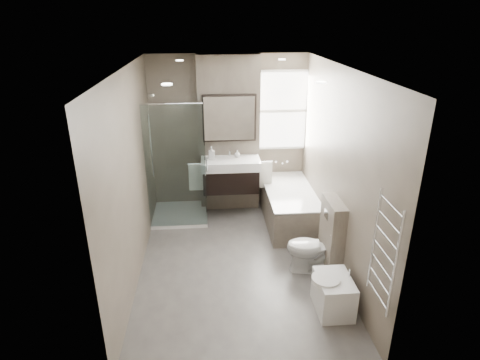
{
  "coord_description": "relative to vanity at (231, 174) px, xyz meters",
  "views": [
    {
      "loc": [
        -0.35,
        -4.66,
        3.17
      ],
      "look_at": [
        0.05,
        0.15,
        1.16
      ],
      "focal_mm": 30.0,
      "sensor_mm": 36.0,
      "label": 1
    }
  ],
  "objects": [
    {
      "name": "room",
      "position": [
        0.0,
        -1.43,
        0.56
      ],
      "size": [
        2.7,
        3.9,
        2.7
      ],
      "color": "#595652",
      "rests_on": "ground"
    },
    {
      "name": "vanity_pier",
      "position": [
        0.0,
        0.35,
        0.56
      ],
      "size": [
        1.0,
        0.25,
        2.6
      ],
      "primitive_type": "cube",
      "color": "#655C50",
      "rests_on": "ground"
    },
    {
      "name": "vanity",
      "position": [
        0.0,
        0.0,
        0.0
      ],
      "size": [
        0.95,
        0.47,
        0.66
      ],
      "color": "black",
      "rests_on": "vanity_pier"
    },
    {
      "name": "mirror_cabinet",
      "position": [
        0.0,
        0.19,
        0.89
      ],
      "size": [
        0.86,
        0.08,
        0.76
      ],
      "color": "black",
      "rests_on": "vanity_pier"
    },
    {
      "name": "towel_left",
      "position": [
        -0.56,
        -0.02,
        -0.02
      ],
      "size": [
        0.24,
        0.06,
        0.44
      ],
      "primitive_type": "cube",
      "color": "silver",
      "rests_on": "vanity_pier"
    },
    {
      "name": "towel_right",
      "position": [
        0.56,
        -0.02,
        -0.02
      ],
      "size": [
        0.24,
        0.06,
        0.44
      ],
      "primitive_type": "cube",
      "color": "silver",
      "rests_on": "vanity_pier"
    },
    {
      "name": "shower_enclosure",
      "position": [
        -0.75,
        -0.08,
        -0.25
      ],
      "size": [
        0.9,
        0.9,
        2.0
      ],
      "color": "white",
      "rests_on": "ground"
    },
    {
      "name": "bathtub",
      "position": [
        0.92,
        -0.33,
        -0.43
      ],
      "size": [
        0.75,
        1.6,
        0.57
      ],
      "color": "#655C50",
      "rests_on": "ground"
    },
    {
      "name": "window",
      "position": [
        0.9,
        0.45,
        0.93
      ],
      "size": [
        0.98,
        0.06,
        1.33
      ],
      "color": "white",
      "rests_on": "room"
    },
    {
      "name": "toilet",
      "position": [
        0.97,
        -1.69,
        -0.4
      ],
      "size": [
        0.72,
        0.49,
        0.68
      ],
      "primitive_type": "imported",
      "rotation": [
        0.0,
        0.0,
        -1.73
      ],
      "color": "white",
      "rests_on": "ground"
    },
    {
      "name": "cistern_box",
      "position": [
        1.21,
        -1.68,
        -0.24
      ],
      "size": [
        0.19,
        0.55,
        1.0
      ],
      "color": "#655C50",
      "rests_on": "ground"
    },
    {
      "name": "bidet",
      "position": [
        1.01,
        -2.46,
        -0.52
      ],
      "size": [
        0.46,
        0.53,
        0.55
      ],
      "color": "white",
      "rests_on": "ground"
    },
    {
      "name": "towel_radiator",
      "position": [
        1.25,
        -3.03,
        0.38
      ],
      "size": [
        0.03,
        0.49,
        1.1
      ],
      "color": "silver",
      "rests_on": "room"
    },
    {
      "name": "soap_bottle_a",
      "position": [
        -0.3,
        0.04,
        0.36
      ],
      "size": [
        0.09,
        0.1,
        0.21
      ],
      "primitive_type": "imported",
      "color": "white",
      "rests_on": "vanity"
    },
    {
      "name": "soap_bottle_b",
      "position": [
        0.12,
        0.1,
        0.32
      ],
      "size": [
        0.09,
        0.09,
        0.12
      ],
      "primitive_type": "imported",
      "color": "white",
      "rests_on": "vanity"
    }
  ]
}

